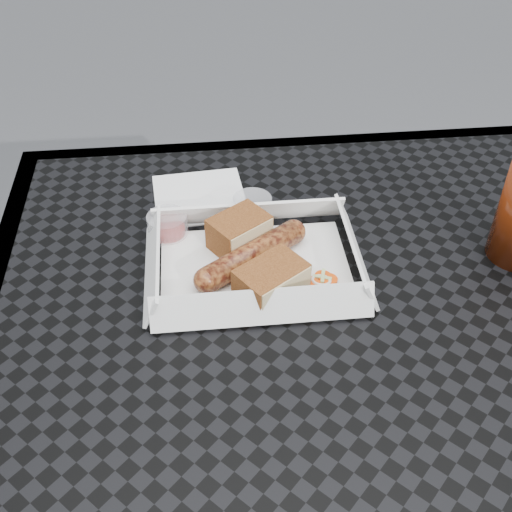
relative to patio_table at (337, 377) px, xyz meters
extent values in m
cube|color=black|center=(0.00, 0.00, 0.07)|extent=(0.80, 0.80, 0.01)
cube|color=black|center=(0.00, 0.39, 0.06)|extent=(0.80, 0.03, 0.03)
cylinder|color=black|center=(-0.35, 0.35, -0.30)|extent=(0.03, 0.03, 0.73)
cylinder|color=black|center=(0.35, 0.35, -0.30)|extent=(0.03, 0.03, 0.73)
cube|color=white|center=(-0.08, 0.11, 0.08)|extent=(0.22, 0.15, 0.00)
cylinder|color=brown|center=(-0.09, 0.11, 0.09)|extent=(0.13, 0.10, 0.03)
sphere|color=brown|center=(-0.03, 0.15, 0.09)|extent=(0.03, 0.03, 0.03)
sphere|color=brown|center=(-0.14, 0.08, 0.09)|extent=(0.03, 0.03, 0.03)
cube|color=brown|center=(-0.10, 0.15, 0.10)|extent=(0.08, 0.08, 0.04)
cube|color=brown|center=(-0.07, 0.06, 0.10)|extent=(0.09, 0.08, 0.04)
cylinder|color=#EB490A|center=(-0.02, 0.08, 0.08)|extent=(0.02, 0.02, 0.00)
torus|color=white|center=(-0.01, 0.07, 0.08)|extent=(0.02, 0.02, 0.00)
cube|color=#B2D17F|center=(-0.01, 0.08, 0.08)|extent=(0.02, 0.02, 0.00)
cube|color=white|center=(-0.14, 0.26, 0.08)|extent=(0.13, 0.13, 0.00)
cylinder|color=maroon|center=(-0.18, 0.18, 0.09)|extent=(0.05, 0.05, 0.03)
cylinder|color=silver|center=(-0.08, 0.21, 0.09)|extent=(0.05, 0.05, 0.03)
camera|label=1|loc=(-0.14, -0.45, 0.59)|focal=45.00mm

